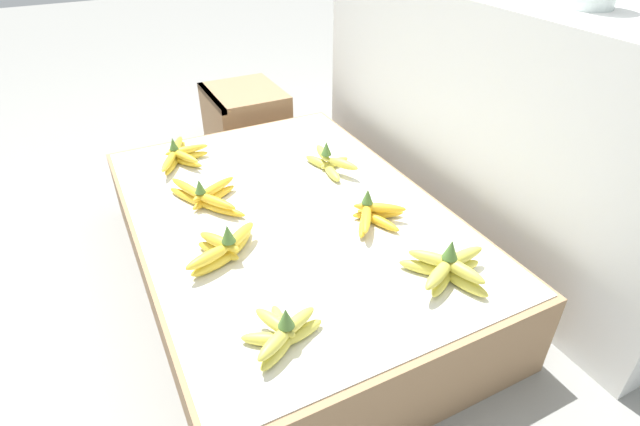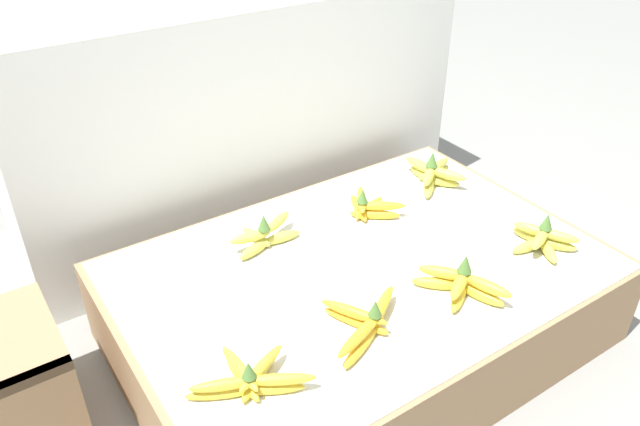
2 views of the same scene
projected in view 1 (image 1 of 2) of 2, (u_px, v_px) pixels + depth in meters
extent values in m
plane|color=gray|center=(291.00, 277.00, 1.60)|extent=(10.00, 10.00, 0.00)
cube|color=#997551|center=(290.00, 246.00, 1.53)|extent=(1.26, 0.86, 0.25)
cube|color=silver|center=(289.00, 211.00, 1.46)|extent=(1.22, 0.83, 0.00)
cube|color=white|center=(515.00, 118.00, 1.67)|extent=(1.50, 0.58, 0.80)
cube|color=#997551|center=(246.00, 121.00, 2.27)|extent=(0.36, 0.31, 0.30)
cube|color=brown|center=(211.00, 98.00, 2.14)|extent=(0.36, 0.02, 0.02)
ellipsoid|color=gold|center=(173.00, 164.00, 1.67)|extent=(0.14, 0.09, 0.03)
ellipsoid|color=gold|center=(184.00, 161.00, 1.69)|extent=(0.13, 0.11, 0.03)
ellipsoid|color=gold|center=(187.00, 157.00, 1.72)|extent=(0.03, 0.15, 0.03)
ellipsoid|color=gold|center=(180.00, 151.00, 1.75)|extent=(0.14, 0.09, 0.03)
ellipsoid|color=gold|center=(169.00, 161.00, 1.64)|extent=(0.14, 0.09, 0.03)
ellipsoid|color=gold|center=(183.00, 156.00, 1.67)|extent=(0.14, 0.09, 0.03)
ellipsoid|color=gold|center=(187.00, 150.00, 1.71)|extent=(0.03, 0.15, 0.03)
ellipsoid|color=gold|center=(177.00, 146.00, 1.73)|extent=(0.15, 0.08, 0.03)
cone|color=#4C7533|center=(173.00, 144.00, 1.67)|extent=(0.03, 0.03, 0.04)
ellipsoid|color=gold|center=(221.00, 209.00, 1.44)|extent=(0.15, 0.12, 0.03)
ellipsoid|color=gold|center=(214.00, 197.00, 1.50)|extent=(0.10, 0.16, 0.03)
ellipsoid|color=gold|center=(189.00, 197.00, 1.50)|extent=(0.16, 0.10, 0.03)
ellipsoid|color=gold|center=(213.00, 200.00, 1.43)|extent=(0.15, 0.11, 0.03)
ellipsoid|color=gold|center=(214.00, 189.00, 1.49)|extent=(0.10, 0.16, 0.03)
ellipsoid|color=gold|center=(188.00, 189.00, 1.49)|extent=(0.17, 0.08, 0.03)
cone|color=#4C7533|center=(200.00, 186.00, 1.43)|extent=(0.03, 0.03, 0.04)
ellipsoid|color=gold|center=(240.00, 242.00, 1.31)|extent=(0.12, 0.11, 0.03)
ellipsoid|color=gold|center=(218.00, 251.00, 1.28)|extent=(0.12, 0.10, 0.03)
ellipsoid|color=gold|center=(214.00, 264.00, 1.23)|extent=(0.06, 0.13, 0.03)
ellipsoid|color=gold|center=(239.00, 236.00, 1.28)|extent=(0.10, 0.12, 0.03)
ellipsoid|color=gold|center=(219.00, 242.00, 1.26)|extent=(0.13, 0.09, 0.03)
ellipsoid|color=gold|center=(209.00, 257.00, 1.21)|extent=(0.07, 0.13, 0.03)
cone|color=#4C7533|center=(228.00, 233.00, 1.22)|extent=(0.04, 0.04, 0.05)
ellipsoid|color=gold|center=(300.00, 333.00, 1.05)|extent=(0.05, 0.12, 0.03)
ellipsoid|color=gold|center=(281.00, 324.00, 1.07)|extent=(0.12, 0.04, 0.03)
ellipsoid|color=gold|center=(268.00, 339.00, 1.03)|extent=(0.08, 0.11, 0.03)
ellipsoid|color=gold|center=(278.00, 351.00, 1.01)|extent=(0.08, 0.11, 0.03)
ellipsoid|color=gold|center=(296.00, 323.00, 1.03)|extent=(0.07, 0.12, 0.03)
ellipsoid|color=gold|center=(275.00, 322.00, 1.03)|extent=(0.12, 0.07, 0.03)
ellipsoid|color=gold|center=(276.00, 342.00, 0.99)|extent=(0.08, 0.11, 0.03)
cone|color=#4C7533|center=(286.00, 317.00, 0.99)|extent=(0.03, 0.03, 0.05)
ellipsoid|color=gold|center=(332.00, 173.00, 1.62)|extent=(0.12, 0.04, 0.03)
ellipsoid|color=gold|center=(335.00, 163.00, 1.68)|extent=(0.05, 0.12, 0.03)
ellipsoid|color=gold|center=(318.00, 162.00, 1.68)|extent=(0.12, 0.06, 0.03)
ellipsoid|color=gold|center=(343.00, 164.00, 1.61)|extent=(0.11, 0.08, 0.03)
ellipsoid|color=gold|center=(323.00, 153.00, 1.67)|extent=(0.12, 0.05, 0.03)
cone|color=#4C7533|center=(326.00, 148.00, 1.62)|extent=(0.03, 0.03, 0.05)
ellipsoid|color=gold|center=(365.00, 222.00, 1.39)|extent=(0.13, 0.11, 0.03)
ellipsoid|color=gold|center=(378.00, 220.00, 1.39)|extent=(0.15, 0.08, 0.03)
ellipsoid|color=gold|center=(378.00, 214.00, 1.42)|extent=(0.08, 0.15, 0.03)
ellipsoid|color=gold|center=(366.00, 217.00, 1.36)|extent=(0.14, 0.10, 0.03)
ellipsoid|color=gold|center=(380.00, 208.00, 1.40)|extent=(0.11, 0.14, 0.03)
cone|color=#4C7533|center=(368.00, 196.00, 1.38)|extent=(0.03, 0.03, 0.04)
ellipsoid|color=gold|center=(426.00, 268.00, 1.22)|extent=(0.12, 0.11, 0.03)
ellipsoid|color=gold|center=(443.00, 279.00, 1.18)|extent=(0.10, 0.13, 0.03)
ellipsoid|color=gold|center=(463.00, 282.00, 1.18)|extent=(0.14, 0.07, 0.03)
ellipsoid|color=gold|center=(456.00, 269.00, 1.22)|extent=(0.03, 0.14, 0.03)
ellipsoid|color=gold|center=(436.00, 259.00, 1.20)|extent=(0.13, 0.11, 0.03)
ellipsoid|color=gold|center=(439.00, 274.00, 1.15)|extent=(0.09, 0.13, 0.03)
ellipsoid|color=gold|center=(460.00, 269.00, 1.17)|extent=(0.14, 0.07, 0.03)
ellipsoid|color=gold|center=(462.00, 257.00, 1.21)|extent=(0.04, 0.14, 0.03)
cone|color=#4C7533|center=(451.00, 249.00, 1.16)|extent=(0.04, 0.04, 0.05)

